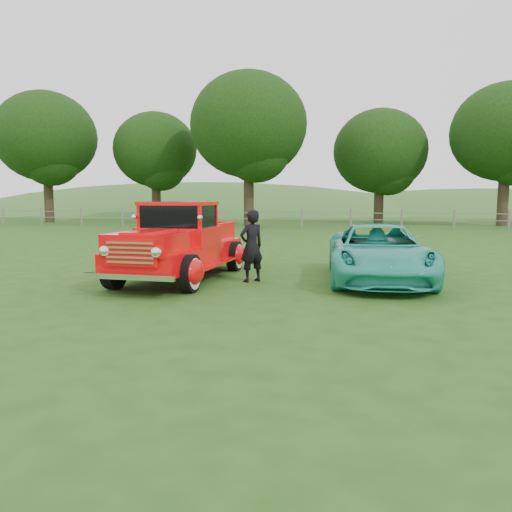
% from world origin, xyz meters
% --- Properties ---
extents(ground, '(140.00, 140.00, 0.00)m').
position_xyz_m(ground, '(0.00, 0.00, 0.00)').
color(ground, '#214C14').
rests_on(ground, ground).
extents(distant_hills, '(116.00, 60.00, 18.00)m').
position_xyz_m(distant_hills, '(-4.08, 59.46, -4.55)').
color(distant_hills, '#3A6726').
rests_on(distant_hills, ground).
extents(fence_line, '(48.00, 0.12, 1.20)m').
position_xyz_m(fence_line, '(0.00, 22.00, 0.60)').
color(fence_line, slate).
rests_on(fence_line, ground).
extents(tree_far_west, '(7.60, 7.60, 9.93)m').
position_xyz_m(tree_far_west, '(-20.00, 26.00, 6.49)').
color(tree_far_west, '#2F2417').
rests_on(tree_far_west, ground).
extents(tree_mid_west, '(6.40, 6.40, 8.46)m').
position_xyz_m(tree_mid_west, '(-12.00, 28.00, 5.55)').
color(tree_mid_west, '#2F2417').
rests_on(tree_mid_west, ground).
extents(tree_near_west, '(8.00, 8.00, 10.42)m').
position_xyz_m(tree_near_west, '(-4.00, 25.00, 6.80)').
color(tree_near_west, '#2F2417').
rests_on(tree_near_west, ground).
extents(tree_near_east, '(6.80, 6.80, 8.33)m').
position_xyz_m(tree_near_east, '(5.00, 29.00, 5.25)').
color(tree_near_east, '#2F2417').
rests_on(tree_near_east, ground).
extents(tree_mid_east, '(7.20, 7.20, 9.44)m').
position_xyz_m(tree_mid_east, '(13.00, 27.00, 6.17)').
color(tree_mid_east, '#2F2417').
rests_on(tree_mid_east, ground).
extents(red_pickup, '(2.45, 5.08, 1.78)m').
position_xyz_m(red_pickup, '(-0.85, 1.75, 0.80)').
color(red_pickup, black).
rests_on(red_pickup, ground).
extents(teal_sedan, '(2.36, 4.72, 1.28)m').
position_xyz_m(teal_sedan, '(3.61, 2.30, 0.64)').
color(teal_sedan, '#2CB09B').
rests_on(teal_sedan, ground).
extents(man, '(0.69, 0.68, 1.60)m').
position_xyz_m(man, '(0.83, 1.68, 0.80)').
color(man, black).
rests_on(man, ground).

